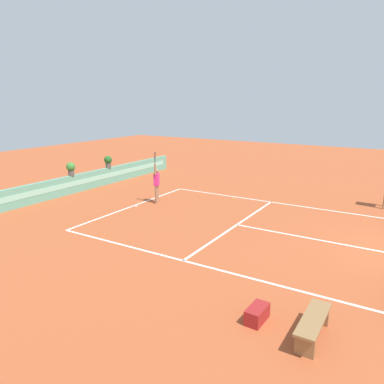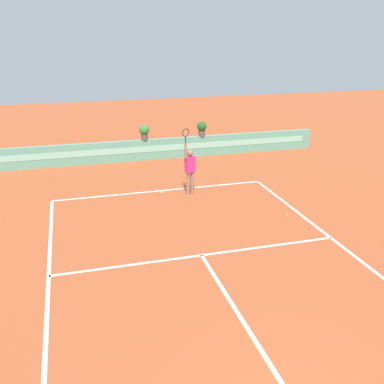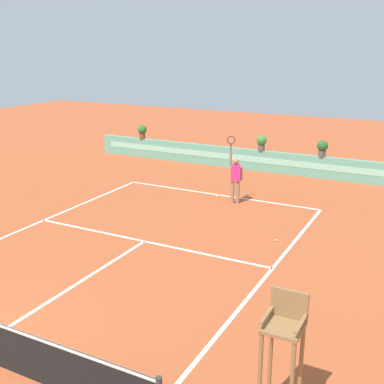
# 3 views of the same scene
# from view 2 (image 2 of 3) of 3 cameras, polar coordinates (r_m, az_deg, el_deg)

# --- Properties ---
(ground_plane) EXTENTS (60.00, 60.00, 0.00)m
(ground_plane) POSITION_cam_2_polar(r_m,az_deg,el_deg) (12.18, 1.79, -9.04)
(ground_plane) COLOR #A84C28
(court_lines) EXTENTS (8.32, 11.94, 0.01)m
(court_lines) POSITION_cam_2_polar(r_m,az_deg,el_deg) (12.78, 0.82, -7.51)
(court_lines) COLOR white
(court_lines) RESTS_ON ground
(back_wall_barrier) EXTENTS (18.00, 0.21, 1.00)m
(back_wall_barrier) POSITION_cam_2_polar(r_m,az_deg,el_deg) (21.47, -6.54, 5.40)
(back_wall_barrier) COLOR #60A88E
(back_wall_barrier) RESTS_ON ground
(tennis_player) EXTENTS (0.58, 0.34, 2.58)m
(tennis_player) POSITION_cam_2_polar(r_m,az_deg,el_deg) (16.65, -0.28, 3.12)
(tennis_player) COLOR #9E7051
(tennis_player) RESTS_ON ground
(tennis_ball_near_baseline) EXTENTS (0.07, 0.07, 0.07)m
(tennis_ball_near_baseline) POSITION_cam_2_polar(r_m,az_deg,el_deg) (15.36, 12.16, -2.92)
(tennis_ball_near_baseline) COLOR #CCE033
(tennis_ball_near_baseline) RESTS_ON ground
(potted_plant_centre) EXTENTS (0.48, 0.48, 0.72)m
(potted_plant_centre) POSITION_cam_2_polar(r_m,az_deg,el_deg) (21.28, -6.19, 7.81)
(potted_plant_centre) COLOR #514C47
(potted_plant_centre) RESTS_ON back_wall_barrier
(potted_plant_right) EXTENTS (0.48, 0.48, 0.72)m
(potted_plant_right) POSITION_cam_2_polar(r_m,az_deg,el_deg) (21.92, 1.27, 8.29)
(potted_plant_right) COLOR #514C47
(potted_plant_right) RESTS_ON back_wall_barrier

